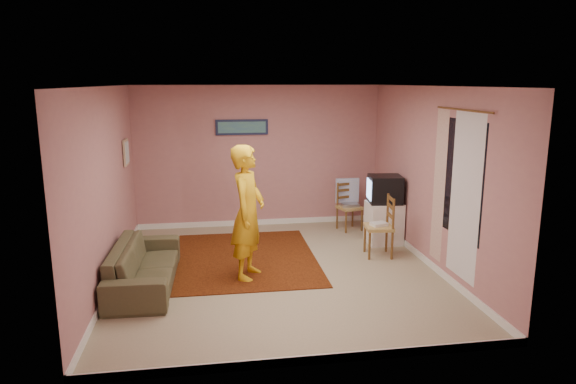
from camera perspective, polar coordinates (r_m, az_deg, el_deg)
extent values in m
plane|color=tan|center=(7.42, -1.24, -8.84)|extent=(5.00, 5.00, 0.00)
cube|color=#B47876|center=(9.51, -3.29, 3.94)|extent=(4.50, 0.02, 2.60)
cube|color=#B47876|center=(4.66, 2.81, -4.81)|extent=(4.50, 0.02, 2.60)
cube|color=#B47876|center=(7.12, -19.53, 0.46)|extent=(0.02, 5.00, 2.60)
cube|color=#B47876|center=(7.68, 15.60, 1.53)|extent=(0.02, 5.00, 2.60)
cube|color=silver|center=(6.92, -1.34, 11.68)|extent=(4.50, 5.00, 0.02)
cube|color=white|center=(9.75, -3.19, -3.36)|extent=(4.50, 0.02, 0.10)
cube|color=white|center=(5.18, 2.64, -18.13)|extent=(4.50, 0.02, 0.10)
cube|color=white|center=(7.46, -18.76, -8.97)|extent=(0.02, 5.00, 0.10)
cube|color=white|center=(7.99, 15.03, -7.32)|extent=(0.02, 5.00, 0.10)
cube|color=black|center=(6.86, 18.71, 1.36)|extent=(0.01, 1.10, 1.50)
cube|color=silver|center=(6.76, 19.07, -0.54)|extent=(0.01, 0.75, 2.10)
cube|color=#EBE6C9|center=(7.36, 16.45, 0.63)|extent=(0.01, 0.35, 2.10)
cylinder|color=brown|center=(6.74, 18.88, 8.64)|extent=(0.02, 1.40, 0.02)
cube|color=#151B3A|center=(9.39, -5.15, 7.19)|extent=(0.95, 0.03, 0.28)
cube|color=#315988|center=(9.37, -5.14, 7.17)|extent=(0.86, 0.01, 0.20)
cube|color=tan|center=(8.64, -17.56, 4.23)|extent=(0.03, 0.38, 0.42)
cube|color=silver|center=(8.63, -17.43, 4.24)|extent=(0.01, 0.30, 0.34)
cube|color=black|center=(7.96, -4.77, -7.33)|extent=(2.15, 2.68, 0.01)
cube|color=white|center=(8.74, 10.59, -3.37)|extent=(0.55, 0.50, 0.69)
cube|color=black|center=(8.61, 10.74, 0.31)|extent=(0.58, 0.54, 0.45)
cube|color=#8CB2F2|center=(8.56, 9.01, 0.30)|extent=(0.07, 0.38, 0.32)
cube|color=tan|center=(9.39, 6.87, -1.73)|extent=(0.48, 0.46, 0.05)
cube|color=brown|center=(9.34, 6.90, -0.40)|extent=(0.38, 0.14, 0.44)
cube|color=#A5A5AA|center=(9.38, 6.87, -1.43)|extent=(0.32, 0.24, 0.05)
cube|color=#93B0F2|center=(9.51, 6.60, 0.17)|extent=(0.43, 0.05, 0.45)
cube|color=tan|center=(8.05, 10.05, -3.87)|extent=(0.45, 0.47, 0.05)
cube|color=brown|center=(7.99, 10.11, -2.19)|extent=(0.09, 0.43, 0.49)
cube|color=white|center=(8.04, 10.06, -3.53)|extent=(0.28, 0.23, 0.05)
imported|color=#4A452D|center=(7.10, -15.67, -7.81)|extent=(0.82, 1.98, 0.57)
imported|color=gold|center=(6.98, -4.48, -2.28)|extent=(0.67, 0.79, 1.84)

